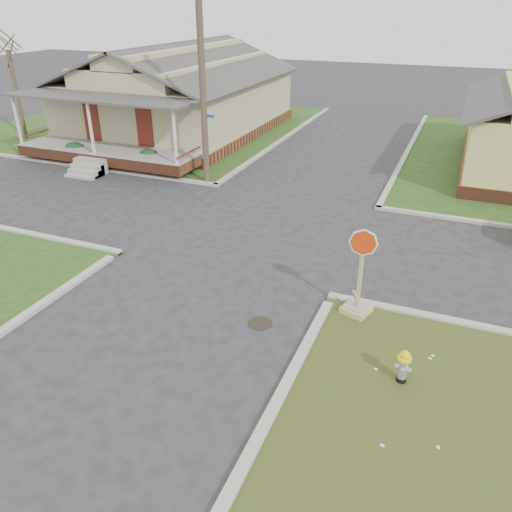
% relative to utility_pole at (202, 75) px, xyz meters
% --- Properties ---
extents(ground, '(120.00, 120.00, 0.00)m').
position_rel_utility_pole_xyz_m(ground, '(4.20, -8.90, -4.66)').
color(ground, '#262528').
rests_on(ground, ground).
extents(verge_far_left, '(19.00, 19.00, 0.05)m').
position_rel_utility_pole_xyz_m(verge_far_left, '(-8.80, 9.10, -4.64)').
color(verge_far_left, '#234117').
rests_on(verge_far_left, ground).
extents(curbs, '(80.00, 40.00, 0.12)m').
position_rel_utility_pole_xyz_m(curbs, '(4.20, -3.90, -4.66)').
color(curbs, '#A6A496').
rests_on(curbs, ground).
extents(manhole, '(0.64, 0.64, 0.01)m').
position_rel_utility_pole_xyz_m(manhole, '(6.40, -9.40, -4.66)').
color(manhole, black).
rests_on(manhole, ground).
extents(corner_house, '(10.10, 15.50, 5.30)m').
position_rel_utility_pole_xyz_m(corner_house, '(-5.80, 7.78, -2.38)').
color(corner_house, brown).
rests_on(corner_house, ground).
extents(utility_pole, '(1.80, 0.28, 9.00)m').
position_rel_utility_pole_xyz_m(utility_pole, '(0.00, 0.00, 0.00)').
color(utility_pole, '#3F3324').
rests_on(utility_pole, ground).
extents(tree_far_left, '(0.22, 0.22, 4.90)m').
position_rel_utility_pole_xyz_m(tree_far_left, '(-13.80, 3.10, -2.16)').
color(tree_far_left, '#3F3324').
rests_on(tree_far_left, verge_far_left).
extents(fire_hydrant, '(0.30, 0.30, 0.81)m').
position_rel_utility_pole_xyz_m(fire_hydrant, '(10.07, -10.30, -4.17)').
color(fire_hydrant, black).
rests_on(fire_hydrant, ground).
extents(stop_sign, '(0.69, 0.67, 2.42)m').
position_rel_utility_pole_xyz_m(stop_sign, '(8.58, -8.00, -4.09)').
color(stop_sign, tan).
rests_on(stop_sign, ground).
extents(hedge_left, '(1.35, 1.10, 1.03)m').
position_rel_utility_pole_xyz_m(hedge_left, '(-7.63, 0.27, -4.10)').
color(hedge_left, '#163D1C').
rests_on(hedge_left, verge_far_left).
extents(hedge_right, '(1.32, 1.08, 1.01)m').
position_rel_utility_pole_xyz_m(hedge_right, '(-3.50, 0.68, -4.11)').
color(hedge_right, '#163D1C').
rests_on(hedge_right, verge_far_left).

